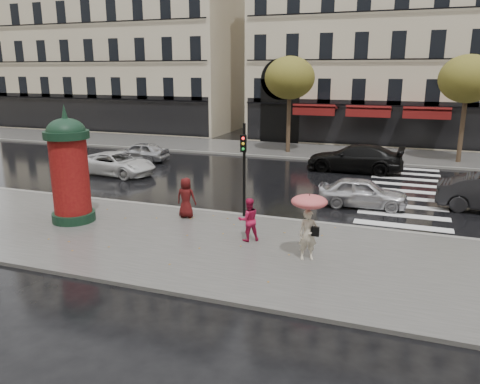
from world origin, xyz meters
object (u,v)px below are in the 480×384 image
at_px(car_silver, 362,192).
at_px(car_black, 355,158).
at_px(woman_red, 248,220).
at_px(man_burgundy, 186,198).
at_px(woman_umbrella, 309,216).
at_px(morris_column, 69,167).
at_px(car_far_silver, 140,152).
at_px(car_white, 116,164).
at_px(traffic_light, 244,161).

distance_m(car_silver, car_black, 7.38).
bearing_deg(woman_red, man_burgundy, -62.98).
relative_size(woman_umbrella, car_black, 0.38).
xyz_separation_m(morris_column, car_black, (8.98, 13.37, -1.45)).
bearing_deg(car_silver, woman_red, 148.69).
height_order(woman_red, car_black, woman_red).
height_order(woman_umbrella, car_black, woman_umbrella).
bearing_deg(car_black, morris_column, -32.49).
bearing_deg(car_far_silver, morris_column, 18.71).
xyz_separation_m(car_white, car_black, (12.45, 5.48, 0.15)).
bearing_deg(car_white, car_far_silver, 17.55).
relative_size(man_burgundy, car_far_silver, 0.43).
xyz_separation_m(man_burgundy, morris_column, (-3.86, -1.86, 1.32)).
relative_size(woman_red, man_burgundy, 0.94).
bearing_deg(traffic_light, car_white, 151.15).
xyz_separation_m(woman_umbrella, car_far_silver, (-13.50, 12.50, -0.87)).
height_order(woman_umbrella, car_far_silver, woman_umbrella).
distance_m(man_burgundy, car_silver, 7.57).
xyz_separation_m(woman_umbrella, car_white, (-12.66, 8.56, -0.85)).
bearing_deg(car_far_silver, car_white, 10.68).
bearing_deg(man_burgundy, woman_umbrella, 151.41).
xyz_separation_m(traffic_light, car_far_silver, (-10.25, 9.12, -1.71)).
bearing_deg(man_burgundy, traffic_light, -161.31).
bearing_deg(car_white, woman_red, -120.66).
relative_size(woman_red, traffic_light, 0.41).
xyz_separation_m(car_silver, car_white, (-13.61, 1.81, 0.00)).
relative_size(woman_umbrella, morris_column, 0.47).
relative_size(morris_column, car_white, 0.96).
bearing_deg(woman_umbrella, woman_red, 157.71).
bearing_deg(car_white, man_burgundy, -123.85).
xyz_separation_m(woman_umbrella, man_burgundy, (-5.33, 2.54, -0.58)).
distance_m(car_white, car_black, 13.60).
relative_size(car_black, car_far_silver, 1.48).
bearing_deg(woman_umbrella, car_white, 145.94).
height_order(woman_red, traffic_light, traffic_light).
relative_size(woman_red, car_silver, 0.40).
relative_size(woman_umbrella, traffic_light, 0.57).
height_order(car_silver, car_white, car_white).
bearing_deg(traffic_light, man_burgundy, -158.16).
height_order(morris_column, car_far_silver, morris_column).
height_order(traffic_light, car_white, traffic_light).
bearing_deg(woman_red, woman_umbrella, 122.32).
distance_m(traffic_light, car_far_silver, 13.83).
xyz_separation_m(woman_umbrella, car_silver, (0.95, 6.75, -0.85)).
bearing_deg(car_silver, car_white, 79.50).
relative_size(woman_umbrella, man_burgundy, 1.32).
distance_m(man_burgundy, car_white, 9.49).
distance_m(morris_column, car_white, 8.76).
relative_size(traffic_light, car_silver, 0.98).
distance_m(woman_umbrella, woman_red, 2.47).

